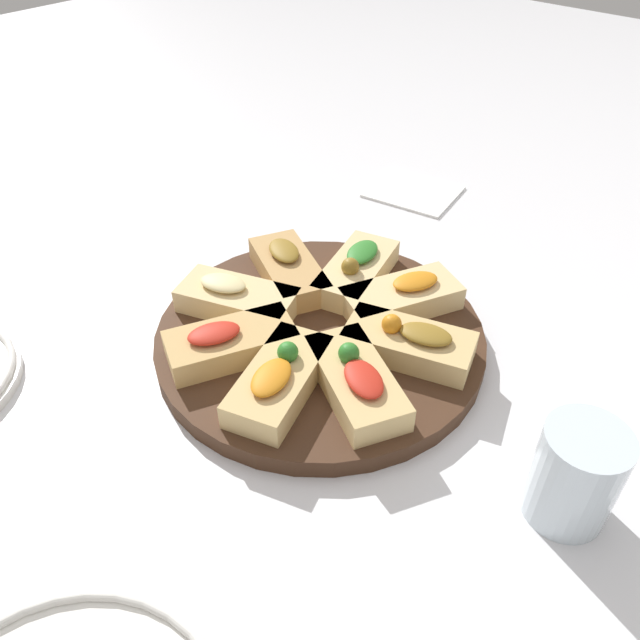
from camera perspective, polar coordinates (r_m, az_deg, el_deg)
ground_plane at (r=0.65m, az=0.00°, el=-2.22°), size 3.00×3.00×0.00m
serving_board at (r=0.64m, az=0.00°, el=-1.57°), size 0.33×0.33×0.02m
focaccia_slice_0 at (r=0.69m, az=3.36°, el=4.54°), size 0.09×0.13×0.04m
focaccia_slice_1 at (r=0.69m, az=-2.88°, el=4.65°), size 0.13×0.10×0.04m
focaccia_slice_2 at (r=0.66m, az=-7.63°, el=1.95°), size 0.13×0.09×0.04m
focaccia_slice_3 at (r=0.60m, az=-8.23°, el=-2.05°), size 0.10×0.13×0.04m
focaccia_slice_4 at (r=0.56m, az=-3.73°, el=-5.40°), size 0.09×0.13×0.04m
focaccia_slice_5 at (r=0.56m, az=3.33°, el=-5.51°), size 0.13×0.11×0.04m
focaccia_slice_6 at (r=0.60m, az=8.14°, el=-2.05°), size 0.13×0.09×0.04m
focaccia_slice_7 at (r=0.66m, az=7.50°, el=2.11°), size 0.10×0.13×0.04m
water_glass at (r=0.52m, az=22.28°, el=-12.97°), size 0.06×0.06×0.09m
napkin_stack at (r=0.92m, az=8.53°, el=11.62°), size 0.14×0.12×0.01m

